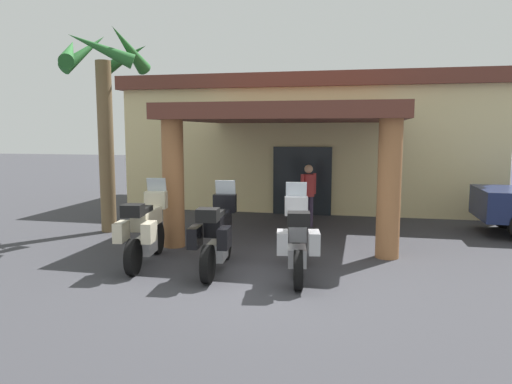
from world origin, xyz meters
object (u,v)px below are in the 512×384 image
Objects in this scene: motorcycle_cream at (145,229)px; palm_tree_roadside at (104,89)px; motorcycle_silver at (297,238)px; motorcycle_black at (217,234)px; pedestrian at (308,191)px; motel_building at (311,141)px.

motorcycle_cream is 4.57m from palm_tree_roadside.
motorcycle_cream is 1.00× the size of motorcycle_silver.
palm_tree_roadside reaches higher than motorcycle_black.
motorcycle_silver is at bearing -96.08° from motorcycle_black.
palm_tree_roadside reaches higher than motorcycle_cream.
pedestrian is 5.88m from palm_tree_roadside.
motel_building is at bearing -43.90° from pedestrian.
palm_tree_roadside is at bearing -127.17° from motel_building.
palm_tree_roadside reaches higher than motel_building.
motel_building is 4.59m from pedestrian.
motorcycle_black and motorcycle_silver have the same top height.
motorcycle_cream and motorcycle_silver have the same top height.
pedestrian is at bearing 18.66° from palm_tree_roadside.
pedestrian is (0.41, -4.40, -1.25)m from motel_building.
motorcycle_cream is 1.31× the size of pedestrian.
motel_building is 5.54× the size of motorcycle_black.
motorcycle_silver is at bearing 134.48° from pedestrian.
motorcycle_silver is 4.55m from pedestrian.
motel_building is 9.17m from motorcycle_cream.
motel_building is 2.35× the size of palm_tree_roadside.
motorcycle_cream is at bearing 79.54° from motorcycle_black.
motel_building reaches higher than motorcycle_silver.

